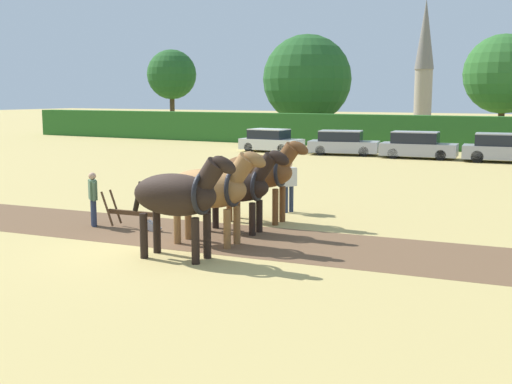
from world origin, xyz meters
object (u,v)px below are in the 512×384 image
object	(u,v)px
parked_car_center_left	(417,146)
parked_car_center	(503,148)
tree_left	(307,79)
farmer_beside_team	(289,182)
draft_horse_trail_right	(259,172)
draft_horse_lead_right	(211,189)
draft_horse_trail_left	(237,186)
parked_car_far_left	(271,141)
parked_car_left	(343,143)
draft_horse_lead_left	(179,195)
tree_far_left	(172,75)
farmer_at_plow	(93,196)
tree_center_left	(504,74)
church_spire	(424,60)
plow	(137,218)

from	to	relation	value
parked_car_center_left	parked_car_center	xyz separation A→B (m)	(4.66, 0.06, 0.02)
tree_left	farmer_beside_team	world-z (taller)	tree_left
draft_horse_trail_right	parked_car_center_left	distance (m)	21.05
draft_horse_lead_right	draft_horse_trail_left	world-z (taller)	draft_horse_lead_right
parked_car_far_left	parked_car_left	xyz separation A→B (m)	(4.86, 0.29, 0.01)
draft_horse_lead_left	draft_horse_lead_right	world-z (taller)	draft_horse_lead_left
parked_car_center_left	parked_car_center	bearing A→B (deg)	-4.93
draft_horse_lead_left	tree_far_left	bearing A→B (deg)	120.61
tree_far_left	farmer_at_plow	xyz separation A→B (m)	(22.40, -34.99, -4.60)
draft_horse_trail_right	parked_car_far_left	distance (m)	23.21
farmer_beside_team	parked_car_center	distance (m)	19.67
tree_center_left	parked_car_far_left	distance (m)	17.26
church_spire	draft_horse_trail_right	xyz separation A→B (m)	(10.31, -60.54, -6.22)
draft_horse_lead_right	farmer_beside_team	distance (m)	4.90
draft_horse_lead_right	farmer_at_plow	size ratio (longest dim) A/B	1.82
tree_left	parked_car_left	bearing A→B (deg)	-57.06
parked_car_left	draft_horse_lead_right	bearing A→B (deg)	-88.73
plow	farmer_at_plow	xyz separation A→B (m)	(-1.35, -0.24, 0.55)
plow	farmer_at_plow	world-z (taller)	farmer_at_plow
farmer_at_plow	parked_car_left	world-z (taller)	farmer_at_plow
draft_horse_trail_left	farmer_at_plow	world-z (taller)	draft_horse_trail_left
tree_left	draft_horse_lead_right	xyz separation A→B (m)	(13.41, -36.11, -3.54)
farmer_beside_team	parked_car_far_left	bearing A→B (deg)	144.78
tree_far_left	draft_horse_lead_right	bearing A→B (deg)	-53.10
farmer_at_plow	parked_car_center_left	size ratio (longest dim) A/B	0.34
tree_left	draft_horse_lead_right	distance (m)	38.68
parked_car_center_left	parked_car_center	distance (m)	4.66
church_spire	draft_horse_trail_right	world-z (taller)	church_spire
draft_horse_trail_right	tree_left	bearing A→B (deg)	106.40
parked_car_far_left	parked_car_left	size ratio (longest dim) A/B	0.89
tree_far_left	parked_car_center	world-z (taller)	tree_far_left
parked_car_left	plow	bearing A→B (deg)	-94.87
draft_horse_lead_right	farmer_beside_team	bearing A→B (deg)	86.99
parked_car_center	farmer_beside_team	bearing A→B (deg)	-107.91
tree_center_left	plow	distance (m)	34.99
tree_center_left	farmer_beside_team	bearing A→B (deg)	-94.27
plow	parked_car_left	bearing A→B (deg)	91.82
tree_far_left	draft_horse_trail_right	bearing A→B (deg)	-50.86
parked_car_left	church_spire	bearing A→B (deg)	85.17
farmer_beside_team	parked_car_center	size ratio (longest dim) A/B	0.37
tree_far_left	tree_center_left	xyz separation A→B (m)	(28.54, -0.42, -0.38)
draft_horse_lead_left	tree_left	bearing A→B (deg)	104.52
parked_car_left	draft_horse_trail_left	bearing A→B (deg)	-88.17
church_spire	parked_car_center_left	bearing A→B (deg)	-76.40
tree_left	church_spire	distance (m)	27.80
tree_left	parked_car_center	world-z (taller)	tree_left
farmer_at_plow	parked_car_left	distance (m)	23.94
draft_horse_lead_left	draft_horse_trail_right	bearing A→B (deg)	90.00
tree_center_left	draft_horse_trail_left	size ratio (longest dim) A/B	2.84
tree_center_left	parked_car_center_left	world-z (taller)	tree_center_left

